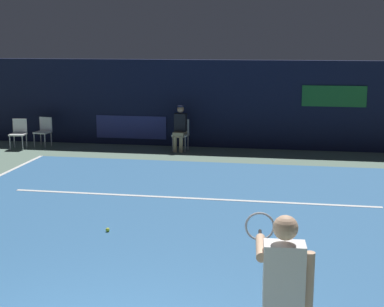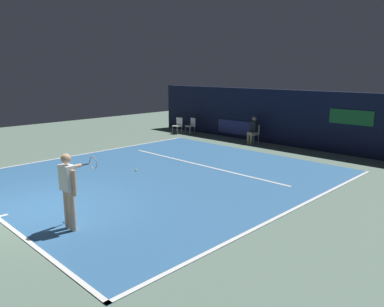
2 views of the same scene
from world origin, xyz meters
name	(u,v)px [view 1 (image 1 of 2)]	position (x,y,z in m)	size (l,w,h in m)	color
ground_plane	(171,229)	(0.00, 4.31, 0.00)	(30.85, 30.85, 0.00)	slate
court_surface	(171,228)	(0.00, 4.31, 0.01)	(9.69, 10.63, 0.01)	#336699
line_service	(190,198)	(0.00, 6.18, 0.01)	(7.56, 0.10, 0.01)	white
back_wall	(223,104)	(0.00, 11.90, 1.30)	(16.02, 0.33, 2.60)	#141933
tennis_player	(283,295)	(1.91, 0.00, 0.99)	(0.67, 0.93, 1.73)	#DBAD89
line_judge_on_chair	(180,128)	(-1.14, 11.07, 0.69)	(0.47, 0.55, 1.32)	white
courtside_chair_near	(19,132)	(-5.91, 10.57, 0.50)	(0.48, 0.46, 0.88)	white
courtside_chair_far	(44,130)	(-5.34, 11.05, 0.50)	(0.50, 0.48, 0.88)	white
tennis_ball	(108,230)	(-1.03, 3.96, 0.05)	(0.07, 0.07, 0.07)	#CCE033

